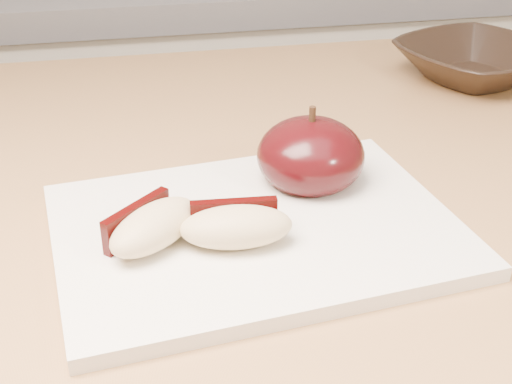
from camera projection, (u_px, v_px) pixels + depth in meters
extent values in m
cube|color=silver|center=(192.00, 210.00, 1.42)|extent=(2.40, 0.60, 0.90)
cube|color=olive|center=(271.00, 187.00, 0.61)|extent=(1.64, 0.64, 0.04)
cube|color=silver|center=(256.00, 230.00, 0.50)|extent=(0.30, 0.23, 0.01)
ellipsoid|color=black|center=(311.00, 156.00, 0.55)|extent=(0.09, 0.09, 0.06)
cylinder|color=black|center=(312.00, 114.00, 0.53)|extent=(0.01, 0.01, 0.01)
ellipsoid|color=tan|center=(154.00, 227.00, 0.47)|extent=(0.08, 0.08, 0.03)
cube|color=black|center=(137.00, 221.00, 0.48)|extent=(0.05, 0.05, 0.02)
ellipsoid|color=tan|center=(236.00, 227.00, 0.47)|extent=(0.08, 0.04, 0.03)
cube|color=black|center=(234.00, 216.00, 0.48)|extent=(0.06, 0.01, 0.02)
imported|color=black|center=(475.00, 62.00, 0.78)|extent=(0.20, 0.20, 0.04)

